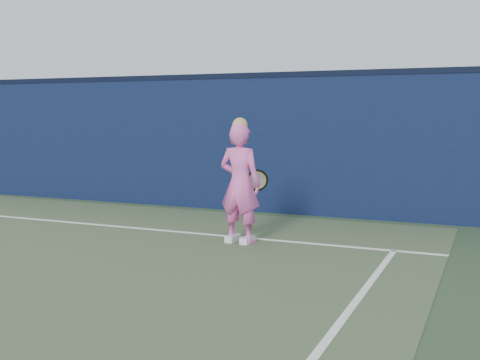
% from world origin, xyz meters
% --- Properties ---
extents(backstop_wall, '(24.00, 0.40, 2.50)m').
position_xyz_m(backstop_wall, '(0.00, 6.50, 1.25)').
color(backstop_wall, '#0B1534').
rests_on(backstop_wall, ground).
extents(wall_cap, '(24.00, 0.42, 0.10)m').
position_xyz_m(wall_cap, '(0.00, 6.50, 2.55)').
color(wall_cap, black).
rests_on(wall_cap, backstop_wall).
extents(player, '(0.66, 0.46, 1.79)m').
position_xyz_m(player, '(2.67, 3.69, 0.86)').
color(player, '#F961BC').
rests_on(player, ground).
extents(racket, '(0.60, 0.21, 0.33)m').
position_xyz_m(racket, '(2.71, 4.18, 0.85)').
color(racket, black).
rests_on(racket, ground).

